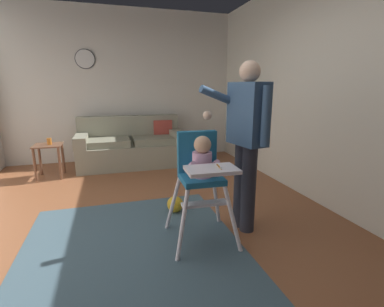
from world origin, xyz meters
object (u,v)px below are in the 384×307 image
object	(u,v)px
high_chair	(201,167)
sippy_cup	(49,141)
wall_clock	(85,59)
adult_standing	(246,139)
couch	(132,147)
toy_ball	(175,204)
side_table	(49,153)

from	to	relation	value
high_chair	sippy_cup	size ratio (longest dim) A/B	10.00
wall_clock	adult_standing	bearing A→B (deg)	-63.96
high_chair	adult_standing	bearing A→B (deg)	102.07
couch	adult_standing	xyz separation A→B (m)	(0.87, -2.72, 0.58)
high_chair	adult_standing	distance (m)	0.52
toy_ball	wall_clock	bearing A→B (deg)	110.56
side_table	wall_clock	bearing A→B (deg)	55.84
sippy_cup	high_chair	bearing A→B (deg)	-55.50
adult_standing	wall_clock	bearing A→B (deg)	-74.37
adult_standing	side_table	distance (m)	3.22
couch	wall_clock	bearing A→B (deg)	-124.38
couch	high_chair	size ratio (longest dim) A/B	1.84
adult_standing	high_chair	bearing A→B (deg)	-0.65
side_table	wall_clock	distance (m)	1.82
adult_standing	toy_ball	size ratio (longest dim) A/B	8.76
side_table	high_chair	bearing A→B (deg)	-55.05
couch	side_table	distance (m)	1.35
side_table	wall_clock	world-z (taller)	wall_clock
couch	sippy_cup	bearing A→B (deg)	-72.65
adult_standing	sippy_cup	size ratio (longest dim) A/B	16.11
high_chair	couch	bearing A→B (deg)	-169.62
couch	adult_standing	distance (m)	2.92
side_table	sippy_cup	bearing A→B (deg)	0.00
adult_standing	toy_ball	distance (m)	1.14
toy_ball	sippy_cup	world-z (taller)	sippy_cup
high_chair	toy_ball	distance (m)	0.87
adult_standing	side_table	world-z (taller)	adult_standing
couch	toy_ball	xyz separation A→B (m)	(0.30, -2.18, -0.24)
couch	adult_standing	bearing A→B (deg)	17.66
high_chair	adult_standing	xyz separation A→B (m)	(0.47, 0.08, 0.22)
high_chair	toy_ball	size ratio (longest dim) A/B	5.43
couch	side_table	size ratio (longest dim) A/B	3.54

